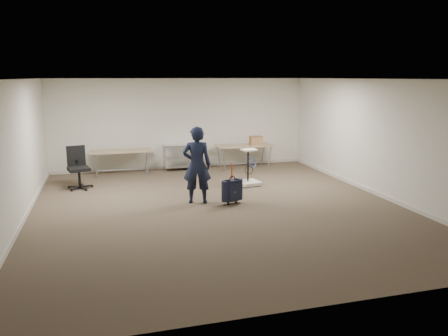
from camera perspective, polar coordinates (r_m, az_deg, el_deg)
name	(u,v)px	position (r m, az deg, el deg)	size (l,w,h in m)	color
ground	(218,207)	(9.75, -0.80, -5.14)	(9.00, 9.00, 0.00)	#413428
room_shell	(204,190)	(11.03, -2.63, -2.86)	(8.00, 9.00, 9.00)	silver
folding_table_left	(121,152)	(13.16, -13.29, 2.03)	(1.80, 0.75, 0.73)	#8F7458
folding_table_right	(244,147)	(13.83, 2.65, 2.80)	(1.80, 0.75, 0.73)	#8F7458
wire_shelf	(184,156)	(13.65, -5.30, 1.63)	(1.22, 0.47, 0.80)	silver
person	(197,165)	(9.90, -3.56, 0.39)	(0.65, 0.42, 1.77)	black
suitcase	(232,190)	(9.91, 1.07, -2.94)	(0.39, 0.29, 0.94)	#162232
office_chair	(79,176)	(11.90, -18.42, -0.98)	(0.66, 0.66, 1.10)	black
equipment_cart	(249,176)	(11.65, 3.27, -1.03)	(0.62, 0.62, 0.98)	beige
cardboard_box	(256,140)	(13.86, 4.20, 3.61)	(0.38, 0.28, 0.28)	olive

